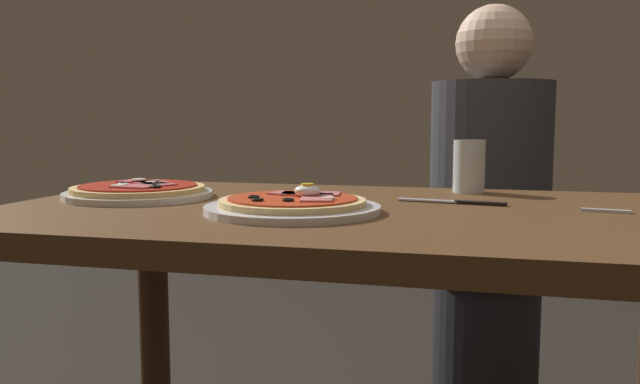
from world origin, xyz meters
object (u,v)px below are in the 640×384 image
(pizza_foreground, at_px, (293,205))
(fork, at_px, (625,212))
(diner_person, at_px, (488,238))
(dining_table, at_px, (356,278))
(pizza_across_left, at_px, (139,191))
(water_glass_near, at_px, (469,170))
(knife, at_px, (459,202))

(pizza_foreground, xyz_separation_m, fork, (0.52, 0.12, -0.01))
(diner_person, bearing_deg, dining_table, 73.32)
(pizza_across_left, xyz_separation_m, fork, (0.86, 0.01, -0.01))
(water_glass_near, bearing_deg, fork, -43.75)
(dining_table, bearing_deg, pizza_foreground, -137.26)
(diner_person, bearing_deg, pizza_foreground, 69.32)
(pizza_across_left, distance_m, diner_person, 0.97)
(dining_table, xyz_separation_m, fork, (0.43, 0.04, 0.13))
(water_glass_near, relative_size, knife, 0.55)
(knife, bearing_deg, diner_person, 85.18)
(pizza_foreground, relative_size, pizza_across_left, 1.02)
(pizza_foreground, height_order, fork, pizza_foreground)
(water_glass_near, xyz_separation_m, knife, (-0.01, -0.19, -0.04))
(dining_table, relative_size, diner_person, 1.04)
(water_glass_near, distance_m, diner_person, 0.50)
(fork, bearing_deg, water_glass_near, 136.25)
(water_glass_near, height_order, knife, water_glass_near)
(dining_table, height_order, fork, fork)
(fork, relative_size, diner_person, 0.13)
(pizza_across_left, height_order, knife, pizza_across_left)
(pizza_across_left, height_order, fork, pizza_across_left)
(dining_table, bearing_deg, knife, 30.83)
(water_glass_near, distance_m, fork, 0.35)
(pizza_across_left, distance_m, knife, 0.60)
(pizza_foreground, height_order, knife, pizza_foreground)
(dining_table, bearing_deg, diner_person, 73.32)
(pizza_foreground, distance_m, fork, 0.53)
(pizza_foreground, xyz_separation_m, knife, (0.25, 0.18, -0.01))
(fork, distance_m, knife, 0.27)
(pizza_foreground, height_order, pizza_across_left, pizza_foreground)
(pizza_across_left, height_order, water_glass_near, water_glass_near)
(dining_table, distance_m, pizza_foreground, 0.18)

